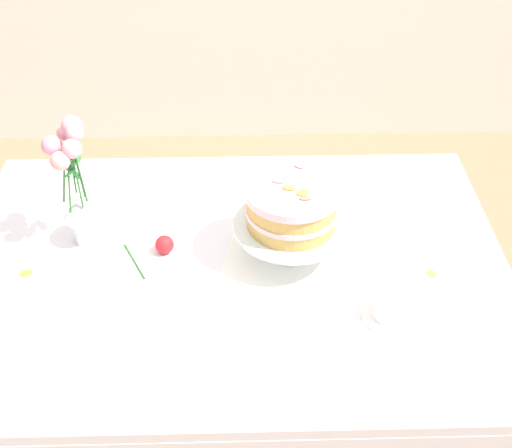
# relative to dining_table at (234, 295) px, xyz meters

# --- Properties ---
(ground_plane) EXTENTS (12.00, 12.00, 0.00)m
(ground_plane) POSITION_rel_dining_table_xyz_m (0.00, 0.02, -0.65)
(ground_plane) COLOR #8C7051
(dining_table) EXTENTS (1.40, 1.00, 0.74)m
(dining_table) POSITION_rel_dining_table_xyz_m (0.00, 0.00, 0.00)
(dining_table) COLOR white
(dining_table) RESTS_ON ground
(linen_napkin) EXTENTS (0.38, 0.38, 0.00)m
(linen_napkin) POSITION_rel_dining_table_xyz_m (0.15, 0.06, 0.09)
(linen_napkin) COLOR white
(linen_napkin) RESTS_ON dining_table
(cake_stand) EXTENTS (0.29, 0.29, 0.10)m
(cake_stand) POSITION_rel_dining_table_xyz_m (0.15, 0.06, 0.17)
(cake_stand) COLOR silver
(cake_stand) RESTS_ON linen_napkin
(layer_cake) EXTENTS (0.23, 0.23, 0.12)m
(layer_cake) POSITION_rel_dining_table_xyz_m (0.15, 0.06, 0.25)
(layer_cake) COLOR tan
(layer_cake) RESTS_ON cake_stand
(flower_vase) EXTENTS (0.12, 0.13, 0.36)m
(flower_vase) POSITION_rel_dining_table_xyz_m (-0.39, 0.13, 0.26)
(flower_vase) COLOR silver
(flower_vase) RESTS_ON dining_table
(teacup) EXTENTS (0.13, 0.12, 0.06)m
(teacup) POSITION_rel_dining_table_xyz_m (0.36, -0.17, 0.12)
(teacup) COLOR white
(teacup) RESTS_ON dining_table
(fallen_rose) EXTENTS (0.14, 0.14, 0.05)m
(fallen_rose) POSITION_rel_dining_table_xyz_m (-0.18, 0.07, 0.11)
(fallen_rose) COLOR #2D6028
(fallen_rose) RESTS_ON dining_table
(loose_petal_0) EXTENTS (0.03, 0.03, 0.00)m
(loose_petal_0) POSITION_rel_dining_table_xyz_m (0.50, -0.03, 0.09)
(loose_petal_0) COLOR yellow
(loose_petal_0) RESTS_ON dining_table
(loose_petal_2) EXTENTS (0.04, 0.03, 0.00)m
(loose_petal_2) POSITION_rel_dining_table_xyz_m (-0.52, -0.00, 0.09)
(loose_petal_2) COLOR orange
(loose_petal_2) RESTS_ON dining_table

